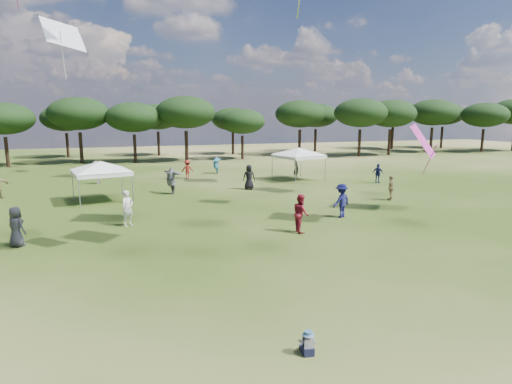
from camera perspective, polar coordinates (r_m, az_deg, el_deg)
tree_line at (r=54.08m, az=-10.82°, el=10.10°), size 108.78×17.63×7.77m
tent_left at (r=28.64m, az=-20.01°, el=3.63°), size 6.52×6.52×2.87m
tent_right at (r=36.09m, az=5.72°, el=5.71°), size 6.52×6.52×3.02m
toddler at (r=10.54m, az=6.92°, el=-19.43°), size 0.41×0.44×0.58m
festival_crowd at (r=29.41m, az=-10.90°, el=1.18°), size 28.88×22.36×1.93m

